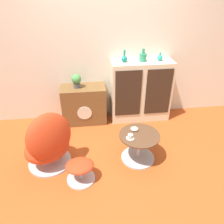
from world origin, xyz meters
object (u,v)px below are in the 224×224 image
vase_inner_right (160,58)px  coffee_table (139,146)px  vase_leftmost (124,59)px  sideboard (140,91)px  tv_console (84,105)px  ottoman (80,169)px  potted_plant (76,80)px  vase_inner_left (143,57)px  teacup (130,137)px  egg_chair (49,143)px  bowl (134,129)px

vase_inner_right → coffee_table: bearing=-116.7°
coffee_table → vase_leftmost: 1.36m
vase_leftmost → vase_inner_right: vase_leftmost is taller
sideboard → tv_console: sideboard is taller
ottoman → coffee_table: bearing=19.7°
vase_inner_right → ottoman: bearing=-134.6°
vase_inner_right → potted_plant: 1.36m
tv_console → ottoman: tv_console is taller
vase_inner_left → teacup: 1.35m
vase_leftmost → coffee_table: bearing=-87.8°
egg_chair → potted_plant: bearing=70.1°
tv_console → teacup: (0.57, -1.10, 0.11)m
sideboard → tv_console: (-0.96, -0.00, -0.19)m
sideboard → potted_plant: 1.08m
sideboard → vase_inner_left: 0.58m
sideboard → potted_plant: (-1.05, -0.00, 0.25)m
vase_inner_left → vase_inner_right: vase_inner_left is taller
ottoman → teacup: 0.73m
tv_console → bowl: 1.14m
vase_inner_right → teacup: (-0.66, -1.11, -0.65)m
tv_console → potted_plant: 0.46m
sideboard → ottoman: sideboard is taller
sideboard → vase_inner_right: size_ratio=8.06×
tv_console → bowl: tv_console is taller
tv_console → potted_plant: size_ratio=3.26×
egg_chair → teacup: size_ratio=7.76×
vase_inner_left → vase_inner_right: (0.27, 0.00, -0.02)m
vase_inner_left → potted_plant: (-1.05, -0.01, -0.33)m
egg_chair → teacup: egg_chair is taller
ottoman → vase_inner_left: 1.92m
vase_inner_left → vase_inner_right: bearing=0.0°
tv_console → vase_inner_left: (0.96, 0.01, 0.78)m
coffee_table → potted_plant: size_ratio=2.42×
sideboard → coffee_table: bearing=-103.7°
egg_chair → vase_leftmost: vase_leftmost is taller
sideboard → ottoman: size_ratio=2.96×
tv_console → egg_chair: 1.12m
ottoman → teacup: bearing=18.9°
egg_chair → vase_inner_right: bearing=31.1°
ottoman → vase_inner_right: vase_inner_right is taller
teacup → vase_inner_left: bearing=70.7°
vase_inner_right → potted_plant: bearing=-179.7°
sideboard → egg_chair: size_ratio=1.27×
egg_chair → potted_plant: potted_plant is taller
teacup → vase_inner_right: bearing=59.1°
ottoman → coffee_table: coffee_table is taller
vase_inner_left → potted_plant: bearing=-179.6°
vase_leftmost → vase_inner_left: bearing=0.0°
sideboard → vase_inner_right: bearing=0.8°
potted_plant → bowl: potted_plant is taller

